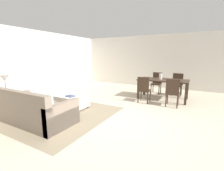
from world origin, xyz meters
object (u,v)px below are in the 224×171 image
object	(u,v)px
table_lamp	(5,79)
dining_chair_near_left	(144,88)
ottoman_table	(71,101)
side_table	(7,97)
dining_chair_far_right	(177,83)
dining_chair_near_right	(173,91)
couch	(34,111)
dining_chair_far_left	(157,82)
dining_table	(163,82)
vase_centerpiece	(161,76)
book_on_ottoman	(70,96)

from	to	relation	value
table_lamp	dining_chair_near_left	bearing A→B (deg)	41.51
ottoman_table	side_table	xyz separation A→B (m)	(-1.36, -1.19, 0.23)
dining_chair_far_right	ottoman_table	bearing A→B (deg)	-129.51
side_table	dining_chair_near_right	bearing A→B (deg)	34.08
couch	dining_chair_near_left	distance (m)	3.48
dining_chair_far_right	side_table	bearing A→B (deg)	-132.26
couch	dining_chair_far_left	size ratio (longest dim) A/B	2.20
ottoman_table	dining_chair_far_right	world-z (taller)	dining_chair_far_right
couch	dining_table	size ratio (longest dim) A/B	1.13
table_lamp	dining_chair_far_left	world-z (taller)	table_lamp
table_lamp	vase_centerpiece	xyz separation A→B (m)	(3.59, 3.62, -0.12)
table_lamp	dining_chair_far_left	size ratio (longest dim) A/B	0.57
side_table	dining_chair_near_right	size ratio (longest dim) A/B	0.63
dining_table	dining_chair_far_left	xyz separation A→B (m)	(-0.42, 0.85, -0.15)
table_lamp	book_on_ottoman	distance (m)	1.88
couch	dining_chair_far_left	distance (m)	4.98
table_lamp	dining_chair_near_right	bearing A→B (deg)	34.08
dining_chair_near_left	dining_chair_far_right	distance (m)	1.90
book_on_ottoman	dining_chair_far_left	bearing A→B (deg)	60.92
couch	dining_chair_near_left	xyz separation A→B (m)	(1.89, 2.91, 0.23)
dining_chair_near_left	couch	bearing A→B (deg)	-122.93
dining_table	dining_chair_near_right	size ratio (longest dim) A/B	1.94
ottoman_table	dining_chair_near_right	distance (m)	3.24
dining_chair_near_left	dining_chair_far_right	bearing A→B (deg)	61.84
ottoman_table	dining_chair_near_right	bearing A→B (deg)	30.13
dining_chair_near_right	book_on_ottoman	bearing A→B (deg)	-148.73
side_table	vase_centerpiece	size ratio (longest dim) A/B	2.64
table_lamp	book_on_ottoman	world-z (taller)	table_lamp
ottoman_table	dining_chair_near_right	world-z (taller)	dining_chair_near_right
couch	dining_chair_near_right	xyz separation A→B (m)	(2.83, 2.89, 0.23)
side_table	dining_table	distance (m)	5.19
couch	vase_centerpiece	bearing A→B (deg)	58.45
couch	table_lamp	bearing A→B (deg)	176.54
couch	side_table	bearing A→B (deg)	176.54
dining_chair_far_left	book_on_ottoman	world-z (taller)	dining_chair_far_left
couch	book_on_ottoman	bearing A→B (deg)	86.72
ottoman_table	vase_centerpiece	bearing A→B (deg)	47.54
couch	table_lamp	distance (m)	1.49
side_table	couch	bearing A→B (deg)	-3.46
table_lamp	dining_chair_far_left	bearing A→B (deg)	54.10
table_lamp	vase_centerpiece	bearing A→B (deg)	45.28
dining_chair_near_right	ottoman_table	bearing A→B (deg)	-149.87
side_table	dining_chair_near_right	distance (m)	5.01
dining_table	dining_chair_near_right	xyz separation A→B (m)	(0.46, -0.85, -0.15)
dining_chair_near_left	book_on_ottoman	world-z (taller)	dining_chair_near_left
side_table	book_on_ottoman	bearing A→B (deg)	39.20
book_on_ottoman	dining_table	bearing A→B (deg)	47.67
couch	dining_table	distance (m)	4.44
dining_table	dining_chair_far_left	distance (m)	0.96
dining_chair_far_right	vase_centerpiece	size ratio (longest dim) A/B	4.22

